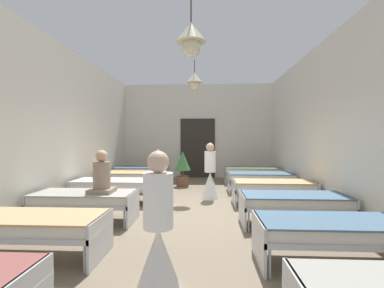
{
  "coord_description": "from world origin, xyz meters",
  "views": [
    {
      "loc": [
        0.36,
        -5.88,
        1.59
      ],
      "look_at": [
        0.0,
        0.95,
        1.45
      ],
      "focal_mm": 25.81,
      "sensor_mm": 36.0,
      "label": 1
    }
  ],
  "objects_px": {
    "nurse_mid_aisle": "(210,179)",
    "bed_right_row_1": "(334,230)",
    "bed_left_row_1": "(32,225)",
    "patient_seated_primary": "(102,177)",
    "potted_plant": "(183,166)",
    "bed_left_row_4": "(130,176)",
    "nurse_near_aisle": "(158,245)",
    "bed_right_row_4": "(260,177)",
    "bed_right_row_3": "(273,187)",
    "bed_left_row_2": "(85,199)",
    "bed_left_row_5": "(142,170)",
    "bed_right_row_2": "(294,202)",
    "bed_right_row_5": "(251,171)",
    "bed_left_row_3": "(113,185)"
  },
  "relations": [
    {
      "from": "nurse_mid_aisle",
      "to": "bed_right_row_1",
      "type": "bearing_deg",
      "value": 146.95
    },
    {
      "from": "bed_right_row_1",
      "to": "bed_left_row_1",
      "type": "bearing_deg",
      "value": 180.0
    },
    {
      "from": "bed_left_row_1",
      "to": "patient_seated_primary",
      "type": "distance_m",
      "value": 1.63
    },
    {
      "from": "bed_right_row_1",
      "to": "patient_seated_primary",
      "type": "height_order",
      "value": "patient_seated_primary"
    },
    {
      "from": "bed_right_row_1",
      "to": "potted_plant",
      "type": "xyz_separation_m",
      "value": [
        -2.38,
        5.6,
        0.25
      ]
    },
    {
      "from": "bed_left_row_4",
      "to": "nurse_near_aisle",
      "type": "bearing_deg",
      "value": -71.7
    },
    {
      "from": "bed_right_row_4",
      "to": "bed_left_row_4",
      "type": "bearing_deg",
      "value": 180.0
    },
    {
      "from": "bed_right_row_3",
      "to": "bed_right_row_4",
      "type": "distance_m",
      "value": 1.57
    },
    {
      "from": "bed_left_row_2",
      "to": "bed_left_row_5",
      "type": "distance_m",
      "value": 4.72
    },
    {
      "from": "bed_right_row_2",
      "to": "bed_right_row_4",
      "type": "height_order",
      "value": "same"
    },
    {
      "from": "bed_right_row_5",
      "to": "bed_left_row_5",
      "type": "bearing_deg",
      "value": 180.0
    },
    {
      "from": "patient_seated_primary",
      "to": "bed_right_row_3",
      "type": "bearing_deg",
      "value": 24.42
    },
    {
      "from": "bed_left_row_2",
      "to": "potted_plant",
      "type": "relative_size",
      "value": 1.63
    },
    {
      "from": "bed_left_row_5",
      "to": "patient_seated_primary",
      "type": "relative_size",
      "value": 2.37
    },
    {
      "from": "nurse_near_aisle",
      "to": "nurse_mid_aisle",
      "type": "relative_size",
      "value": 1.0
    },
    {
      "from": "bed_left_row_1",
      "to": "bed_left_row_4",
      "type": "height_order",
      "value": "same"
    },
    {
      "from": "bed_left_row_4",
      "to": "bed_left_row_5",
      "type": "xyz_separation_m",
      "value": [
        0.0,
        1.57,
        0.0
      ]
    },
    {
      "from": "bed_right_row_4",
      "to": "nurse_mid_aisle",
      "type": "distance_m",
      "value": 1.77
    },
    {
      "from": "bed_right_row_1",
      "to": "nurse_near_aisle",
      "type": "bearing_deg",
      "value": -158.59
    },
    {
      "from": "bed_right_row_2",
      "to": "potted_plant",
      "type": "relative_size",
      "value": 1.63
    },
    {
      "from": "potted_plant",
      "to": "bed_left_row_3",
      "type": "bearing_deg",
      "value": -121.84
    },
    {
      "from": "bed_left_row_5",
      "to": "patient_seated_primary",
      "type": "xyz_separation_m",
      "value": [
        0.35,
        -4.76,
        0.43
      ]
    },
    {
      "from": "bed_right_row_5",
      "to": "nurse_near_aisle",
      "type": "height_order",
      "value": "nurse_near_aisle"
    },
    {
      "from": "bed_left_row_3",
      "to": "nurse_mid_aisle",
      "type": "bearing_deg",
      "value": 14.69
    },
    {
      "from": "nurse_near_aisle",
      "to": "potted_plant",
      "type": "xyz_separation_m",
      "value": [
        -0.31,
        6.41,
        0.15
      ]
    },
    {
      "from": "bed_right_row_1",
      "to": "nurse_near_aisle",
      "type": "xyz_separation_m",
      "value": [
        -2.07,
        -0.81,
        0.09
      ]
    },
    {
      "from": "bed_left_row_3",
      "to": "bed_left_row_4",
      "type": "bearing_deg",
      "value": 90.0
    },
    {
      "from": "bed_right_row_2",
      "to": "bed_right_row_3",
      "type": "height_order",
      "value": "same"
    },
    {
      "from": "bed_right_row_4",
      "to": "nurse_near_aisle",
      "type": "distance_m",
      "value": 5.91
    },
    {
      "from": "bed_left_row_2",
      "to": "bed_right_row_4",
      "type": "xyz_separation_m",
      "value": [
        3.9,
        3.15,
        0.0
      ]
    },
    {
      "from": "bed_left_row_5",
      "to": "potted_plant",
      "type": "height_order",
      "value": "potted_plant"
    },
    {
      "from": "bed_right_row_4",
      "to": "patient_seated_primary",
      "type": "xyz_separation_m",
      "value": [
        -3.55,
        -3.19,
        0.43
      ]
    },
    {
      "from": "bed_left_row_1",
      "to": "bed_left_row_5",
      "type": "height_order",
      "value": "same"
    },
    {
      "from": "bed_right_row_4",
      "to": "bed_right_row_5",
      "type": "height_order",
      "value": "same"
    },
    {
      "from": "bed_right_row_2",
      "to": "nurse_near_aisle",
      "type": "height_order",
      "value": "nurse_near_aisle"
    },
    {
      "from": "bed_left_row_5",
      "to": "bed_left_row_1",
      "type": "bearing_deg",
      "value": -90.0
    },
    {
      "from": "bed_right_row_4",
      "to": "bed_left_row_3",
      "type": "bearing_deg",
      "value": -158.04
    },
    {
      "from": "bed_left_row_1",
      "to": "bed_right_row_4",
      "type": "xyz_separation_m",
      "value": [
        3.9,
        4.72,
        0.0
      ]
    },
    {
      "from": "nurse_near_aisle",
      "to": "patient_seated_primary",
      "type": "bearing_deg",
      "value": -146.06
    },
    {
      "from": "bed_left_row_2",
      "to": "bed_right_row_4",
      "type": "bearing_deg",
      "value": 38.88
    },
    {
      "from": "bed_right_row_4",
      "to": "bed_right_row_5",
      "type": "distance_m",
      "value": 1.57
    },
    {
      "from": "bed_right_row_3",
      "to": "bed_left_row_4",
      "type": "relative_size",
      "value": 1.0
    },
    {
      "from": "bed_right_row_1",
      "to": "potted_plant",
      "type": "distance_m",
      "value": 6.09
    },
    {
      "from": "bed_left_row_3",
      "to": "nurse_mid_aisle",
      "type": "xyz_separation_m",
      "value": [
        2.41,
        0.63,
        0.09
      ]
    },
    {
      "from": "bed_right_row_4",
      "to": "nurse_near_aisle",
      "type": "relative_size",
      "value": 1.28
    },
    {
      "from": "bed_left_row_3",
      "to": "bed_left_row_5",
      "type": "height_order",
      "value": "same"
    },
    {
      "from": "bed_right_row_1",
      "to": "bed_right_row_4",
      "type": "relative_size",
      "value": 1.0
    },
    {
      "from": "bed_right_row_3",
      "to": "potted_plant",
      "type": "height_order",
      "value": "potted_plant"
    },
    {
      "from": "bed_left_row_1",
      "to": "bed_right_row_1",
      "type": "relative_size",
      "value": 1.0
    },
    {
      "from": "bed_right_row_1",
      "to": "bed_left_row_4",
      "type": "distance_m",
      "value": 6.13
    }
  ]
}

